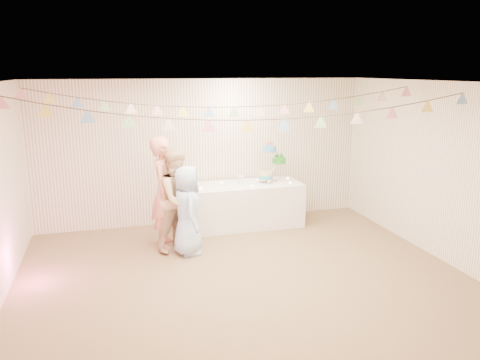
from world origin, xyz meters
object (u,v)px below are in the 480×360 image
object	(u,v)px
cake_stand	(272,164)
table	(243,205)
person_child	(187,210)
person_adult_b	(179,200)
person_adult_a	(165,192)

from	to	relation	value
cake_stand	table	bearing A→B (deg)	-174.81
table	person_child	xyz separation A→B (m)	(-1.18, -1.03, 0.30)
cake_stand	person_adult_b	world-z (taller)	person_adult_b
cake_stand	person_child	bearing A→B (deg)	-147.94
table	person_child	bearing A→B (deg)	-138.79
table	cake_stand	size ratio (longest dim) A/B	3.02
person_adult_b	person_child	size ratio (longest dim) A/B	1.17
cake_stand	person_adult_a	world-z (taller)	person_adult_a
person_adult_a	person_child	distance (m)	0.54
cake_stand	person_child	world-z (taller)	cake_stand
table	person_adult_a	size ratio (longest dim) A/B	1.17
cake_stand	person_adult_a	distance (m)	2.12
person_adult_a	cake_stand	bearing A→B (deg)	-51.38
cake_stand	person_adult_b	size ratio (longest dim) A/B	0.43
cake_stand	person_adult_a	size ratio (longest dim) A/B	0.39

